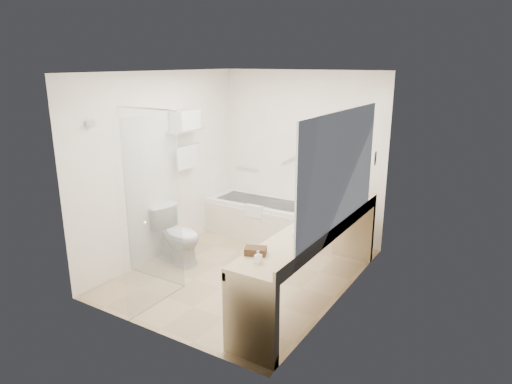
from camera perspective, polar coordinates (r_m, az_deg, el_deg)
The scene contains 25 objects.
floor at distance 5.97m, azimuth -1.53°, elevation -9.95°, with size 3.20×3.20×0.00m, color tan.
ceiling at distance 5.37m, azimuth -1.74°, elevation 14.80°, with size 2.60×3.20×0.10m, color silver.
wall_back at distance 6.90m, azimuth 5.69°, elevation 4.55°, with size 2.60×0.10×2.50m, color white.
wall_front at distance 4.35m, azimuth -13.28°, elevation -2.74°, with size 2.60×0.10×2.50m, color white.
wall_left at distance 6.33m, azimuth -11.54°, elevation 3.25°, with size 0.10×3.20×2.50m, color white.
wall_right at distance 4.97m, azimuth 11.01°, elevation -0.23°, with size 0.10×3.20×2.50m, color white.
bathtub at distance 7.08m, azimuth 0.55°, elevation -3.26°, with size 1.60×0.73×0.59m.
grab_bar_short at distance 7.38m, azimuth -1.15°, elevation 3.01°, with size 0.03×0.03×0.40m, color silver.
grab_bar_long at distance 6.88m, azimuth 5.17°, elevation 4.54°, with size 0.03×0.03×0.60m, color silver.
shower_enclosure at distance 5.28m, azimuth -12.92°, elevation -1.46°, with size 0.96×0.91×2.11m.
towel_shelf at distance 6.41m, azimuth -8.79°, elevation 8.13°, with size 0.24×0.55×0.81m.
vanity_counter at distance 5.14m, azimuth 7.16°, elevation -6.71°, with size 0.55×2.70×0.95m.
sink at distance 5.41m, azimuth 9.30°, elevation -3.59°, with size 0.40×0.52×0.14m, color silver.
faucet at distance 5.32m, azimuth 10.79°, elevation -2.73°, with size 0.03×0.03×0.14m, color silver.
mirror at distance 4.76m, azimuth 10.44°, elevation 2.83°, with size 0.02×2.00×1.20m, color #A7ACB3.
hairdryer_unit at distance 5.90m, azimuth 14.33°, elevation 4.15°, with size 0.08×0.10×0.18m, color white.
toilet at distance 6.23m, azimuth -9.84°, elevation -5.33°, with size 0.42×0.76×0.74m, color silver.
amenity_basket at distance 4.36m, azimuth -0.05°, elevation -7.36°, with size 0.20×0.14×0.07m, color #472D19.
soap_bottle_a at distance 4.19m, azimuth 0.27°, elevation -8.51°, with size 0.05×0.12×0.06m, color white.
soap_bottle_b at distance 4.80m, azimuth 5.13°, elevation -4.97°, with size 0.10×0.13×0.10m, color white.
water_bottle_left at distance 5.98m, azimuth 10.27°, elevation -0.60°, with size 0.05×0.05×0.17m.
water_bottle_mid at distance 5.48m, azimuth 10.21°, elevation -2.05°, with size 0.06×0.06×0.19m.
water_bottle_right at distance 5.74m, azimuth 10.91°, elevation -1.27°, with size 0.06×0.06×0.19m.
drinking_glass_near at distance 5.60m, azimuth 8.67°, elevation -2.10°, with size 0.06×0.06×0.08m, color silver.
drinking_glass_far at distance 5.54m, azimuth 9.78°, elevation -2.33°, with size 0.06×0.06×0.08m, color silver.
Camera 1 is at (2.95, -4.48, 2.62)m, focal length 32.00 mm.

